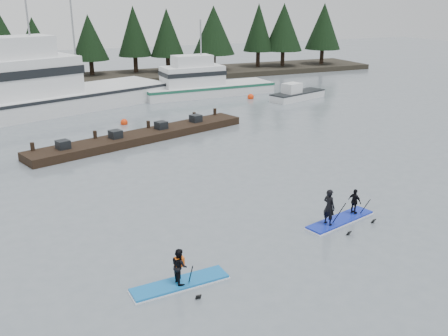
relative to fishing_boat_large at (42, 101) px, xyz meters
name	(u,v)px	position (x,y,z in m)	size (l,w,h in m)	color
ground	(286,240)	(6.55, -28.05, -0.88)	(160.00, 160.00, 0.00)	slate
far_shore	(94,79)	(6.55, 13.95, -0.58)	(70.00, 8.00, 0.60)	#2D281E
treeline	(94,82)	(6.55, 13.95, -0.88)	(60.00, 4.00, 8.00)	black
fishing_boat_large	(42,101)	(0.00, 0.00, 0.00)	(21.36, 12.42, 11.31)	silver
fishing_boat_medium	(204,89)	(14.90, 1.60, -0.34)	(12.91, 4.12, 7.85)	silver
skiff	(298,96)	(22.06, -3.87, -0.54)	(5.82, 1.75, 0.68)	silver
floating_dock	(143,136)	(5.24, -11.75, -0.62)	(15.61, 2.08, 0.52)	black
buoy_b	(124,124)	(5.10, -6.96, -0.88)	(0.54, 0.54, 0.54)	red
buoy_c	(251,99)	(18.18, -1.90, -0.88)	(0.60, 0.60, 0.60)	red
buoy_d	(218,120)	(12.14, -8.36, -0.88)	(0.50, 0.50, 0.50)	red
paddleboard_solo	(180,274)	(1.72, -29.39, -0.47)	(3.30, 1.14, 1.80)	#1266B0
paddleboard_duo	(340,211)	(9.44, -27.48, -0.38)	(3.54, 1.66, 2.16)	#1125A8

